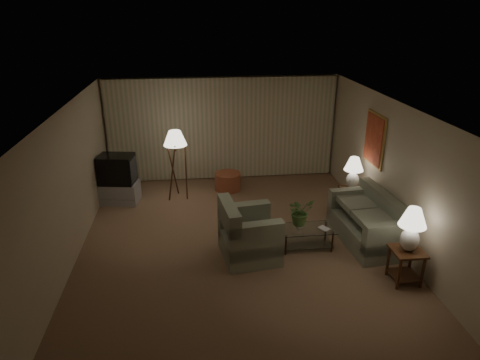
# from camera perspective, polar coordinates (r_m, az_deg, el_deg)

# --- Properties ---
(ground) EXTENTS (7.00, 7.00, 0.00)m
(ground) POSITION_cam_1_polar(r_m,az_deg,el_deg) (8.56, -0.43, -8.10)
(ground) COLOR brown
(ground) RESTS_ON ground
(room_shell) EXTENTS (6.04, 7.02, 2.72)m
(room_shell) POSITION_cam_1_polar(r_m,az_deg,el_deg) (9.26, -1.33, 6.06)
(room_shell) COLOR beige
(room_shell) RESTS_ON ground
(sofa) EXTENTS (1.90, 1.16, 0.79)m
(sofa) POSITION_cam_1_polar(r_m,az_deg,el_deg) (8.72, 16.44, -5.57)
(sofa) COLOR gray
(sofa) RESTS_ON ground
(armchair) EXTENTS (1.29, 1.24, 0.87)m
(armchair) POSITION_cam_1_polar(r_m,az_deg,el_deg) (7.87, 1.30, -7.38)
(armchair) COLOR gray
(armchair) RESTS_ON ground
(side_table_near) EXTENTS (0.51, 0.51, 0.60)m
(side_table_near) POSITION_cam_1_polar(r_m,az_deg,el_deg) (7.72, 21.27, -9.93)
(side_table_near) COLOR #371C0F
(side_table_near) RESTS_ON ground
(side_table_far) EXTENTS (0.48, 0.40, 0.60)m
(side_table_far) POSITION_cam_1_polar(r_m,az_deg,el_deg) (9.81, 14.54, -2.16)
(side_table_far) COLOR #371C0F
(side_table_far) RESTS_ON ground
(table_lamp_near) EXTENTS (0.44, 0.44, 0.77)m
(table_lamp_near) POSITION_cam_1_polar(r_m,az_deg,el_deg) (7.42, 21.96, -5.68)
(table_lamp_near) COLOR white
(table_lamp_near) RESTS_ON side_table_near
(table_lamp_far) EXTENTS (0.42, 0.42, 0.72)m
(table_lamp_far) POSITION_cam_1_polar(r_m,az_deg,el_deg) (9.57, 14.89, 1.27)
(table_lamp_far) COLOR white
(table_lamp_far) RESTS_ON side_table_far
(coffee_table) EXTENTS (1.03, 0.56, 0.41)m
(coffee_table) POSITION_cam_1_polar(r_m,az_deg,el_deg) (8.31, 8.86, -7.22)
(coffee_table) COLOR silver
(coffee_table) RESTS_ON ground
(tv_cabinet) EXTENTS (1.06, 0.84, 0.50)m
(tv_cabinet) POSITION_cam_1_polar(r_m,az_deg,el_deg) (10.46, -15.76, -1.59)
(tv_cabinet) COLOR #A1A1A4
(tv_cabinet) RESTS_ON ground
(crt_tv) EXTENTS (0.95, 0.80, 0.67)m
(crt_tv) POSITION_cam_1_polar(r_m,az_deg,el_deg) (10.25, -16.10, 1.40)
(crt_tv) COLOR black
(crt_tv) RESTS_ON tv_cabinet
(floor_lamp) EXTENTS (0.54, 0.54, 1.68)m
(floor_lamp) POSITION_cam_1_polar(r_m,az_deg,el_deg) (10.18, -8.46, 2.17)
(floor_lamp) COLOR #371C0F
(floor_lamp) RESTS_ON ground
(ottoman) EXTENTS (0.80, 0.80, 0.43)m
(ottoman) POSITION_cam_1_polar(r_m,az_deg,el_deg) (10.79, -1.64, -0.18)
(ottoman) COLOR #B3643C
(ottoman) RESTS_ON ground
(vase) EXTENTS (0.17, 0.17, 0.16)m
(vase) POSITION_cam_1_polar(r_m,az_deg,el_deg) (8.17, 7.93, -5.97)
(vase) COLOR white
(vase) RESTS_ON coffee_table
(flowers) EXTENTS (0.59, 0.56, 0.54)m
(flowers) POSITION_cam_1_polar(r_m,az_deg,el_deg) (8.01, 8.06, -3.79)
(flowers) COLOR #4B7433
(flowers) RESTS_ON vase
(book) EXTENTS (0.24, 0.26, 0.02)m
(book) POSITION_cam_1_polar(r_m,az_deg,el_deg) (8.22, 10.79, -6.53)
(book) COLOR olive
(book) RESTS_ON coffee_table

